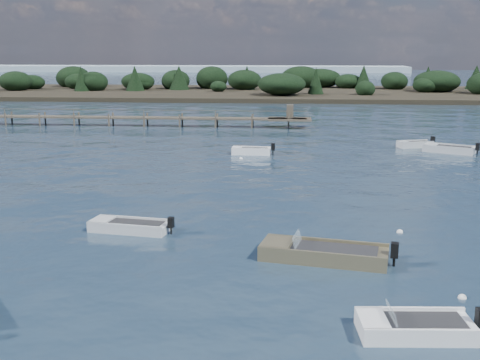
# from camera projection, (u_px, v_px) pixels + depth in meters

# --- Properties ---
(ground) EXTENTS (400.00, 400.00, 0.00)m
(ground) POSITION_uv_depth(u_px,v_px,m) (261.00, 116.00, 82.59)
(ground) COLOR #182838
(ground) RESTS_ON ground
(dinghy_mid_white_a) EXTENTS (5.98, 3.02, 1.37)m
(dinghy_mid_white_a) POSITION_uv_depth(u_px,v_px,m) (323.00, 256.00, 26.17)
(dinghy_mid_white_a) COLOR brown
(dinghy_mid_white_a) RESTS_ON ground
(dinghy_mid_grey) EXTENTS (4.41, 2.09, 1.09)m
(dinghy_mid_grey) POSITION_uv_depth(u_px,v_px,m) (130.00, 228.00, 30.32)
(dinghy_mid_grey) COLOR #B9BEC1
(dinghy_mid_grey) RESTS_ON ground
(dinghy_extra_b) EXTENTS (4.68, 3.60, 1.32)m
(dinghy_extra_b) POSITION_uv_depth(u_px,v_px,m) (449.00, 150.00, 53.51)
(dinghy_extra_b) COLOR #B9BEC1
(dinghy_extra_b) RESTS_ON ground
(dinghy_extra_a) EXTENTS (4.08, 2.02, 1.21)m
(dinghy_extra_a) POSITION_uv_depth(u_px,v_px,m) (415.00, 330.00, 19.27)
(dinghy_extra_a) COLOR white
(dinghy_extra_a) RESTS_ON ground
(tender_far_grey_b) EXTENTS (3.67, 2.25, 1.24)m
(tender_far_grey_b) POSITION_uv_depth(u_px,v_px,m) (415.00, 145.00, 56.32)
(tender_far_grey_b) COLOR #B9BEC1
(tender_far_grey_b) RESTS_ON ground
(tender_far_white) EXTENTS (3.75, 1.41, 1.28)m
(tender_far_white) POSITION_uv_depth(u_px,v_px,m) (251.00, 152.00, 52.53)
(tender_far_white) COLOR white
(tender_far_white) RESTS_ON ground
(buoy_b) EXTENTS (0.32, 0.32, 0.32)m
(buoy_b) POSITION_uv_depth(u_px,v_px,m) (400.00, 232.00, 30.10)
(buoy_b) COLOR white
(buoy_b) RESTS_ON ground
(buoy_e) EXTENTS (0.32, 0.32, 0.32)m
(buoy_e) POSITION_uv_depth(u_px,v_px,m) (241.00, 159.00, 50.36)
(buoy_e) COLOR white
(buoy_e) RESTS_ON ground
(buoy_extra_a) EXTENTS (0.32, 0.32, 0.32)m
(buoy_extra_a) POSITION_uv_depth(u_px,v_px,m) (462.00, 298.00, 22.13)
(buoy_extra_a) COLOR white
(buoy_extra_a) RESTS_ON ground
(jetty) EXTENTS (64.50, 3.20, 3.40)m
(jetty) POSITION_uv_depth(u_px,v_px,m) (76.00, 117.00, 72.58)
(jetty) COLOR #50483B
(jetty) RESTS_ON ground
(far_headland) EXTENTS (190.00, 40.00, 5.80)m
(far_headland) POSITION_uv_depth(u_px,v_px,m) (398.00, 86.00, 118.95)
(far_headland) COLOR black
(far_headland) RESTS_ON ground
(distant_haze) EXTENTS (280.00, 20.00, 2.40)m
(distant_haze) POSITION_uv_depth(u_px,v_px,m) (72.00, 71.00, 255.86)
(distant_haze) COLOR #99B1BE
(distant_haze) RESTS_ON ground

